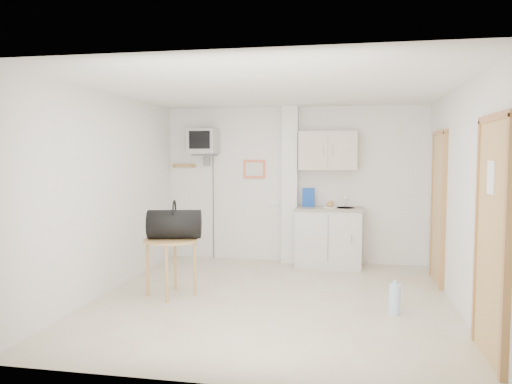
% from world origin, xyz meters
% --- Properties ---
extents(ground, '(4.50, 4.50, 0.00)m').
position_xyz_m(ground, '(0.00, 0.00, 0.00)').
color(ground, beige).
rests_on(ground, ground).
extents(room_envelope, '(4.24, 4.54, 2.55)m').
position_xyz_m(room_envelope, '(0.24, 0.09, 1.54)').
color(room_envelope, white).
rests_on(room_envelope, ground).
extents(kitchenette, '(1.03, 0.58, 2.10)m').
position_xyz_m(kitchenette, '(0.57, 2.00, 0.80)').
color(kitchenette, silver).
rests_on(kitchenette, ground).
extents(crt_television, '(0.44, 0.45, 2.15)m').
position_xyz_m(crt_television, '(-1.45, 2.02, 1.94)').
color(crt_television, slate).
rests_on(crt_television, ground).
extents(round_table, '(0.66, 0.66, 0.71)m').
position_xyz_m(round_table, '(-1.26, -0.05, 0.62)').
color(round_table, '#A57647').
rests_on(round_table, ground).
extents(duffel_bag, '(0.70, 0.49, 0.48)m').
position_xyz_m(duffel_bag, '(-1.22, -0.02, 0.89)').
color(duffel_bag, black).
rests_on(duffel_bag, round_table).
extents(water_bottle, '(0.12, 0.12, 0.37)m').
position_xyz_m(water_bottle, '(1.39, -0.27, 0.17)').
color(water_bottle, '#B2D0F9').
rests_on(water_bottle, ground).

